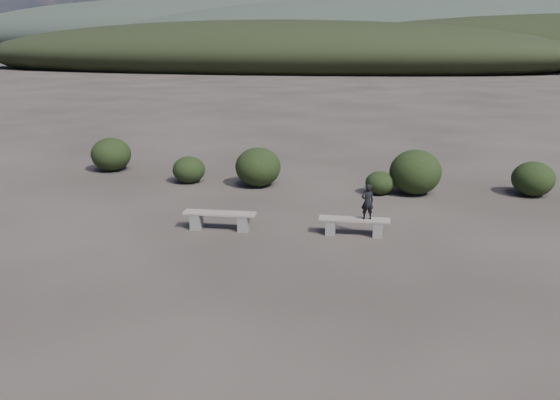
# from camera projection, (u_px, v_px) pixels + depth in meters

# --- Properties ---
(ground) EXTENTS (1200.00, 1200.00, 0.00)m
(ground) POSITION_uv_depth(u_px,v_px,m) (217.00, 306.00, 10.11)
(ground) COLOR #2E2724
(ground) RESTS_ON ground
(bench_left) EXTENTS (1.93, 0.58, 0.47)m
(bench_left) POSITION_uv_depth(u_px,v_px,m) (220.00, 219.00, 14.20)
(bench_left) COLOR slate
(bench_left) RESTS_ON ground
(bench_right) EXTENTS (1.80, 0.52, 0.44)m
(bench_right) POSITION_uv_depth(u_px,v_px,m) (354.00, 225.00, 13.79)
(bench_right) COLOR slate
(bench_right) RESTS_ON ground
(seated_person) EXTENTS (0.39, 0.33, 0.90)m
(seated_person) POSITION_uv_depth(u_px,v_px,m) (367.00, 202.00, 13.57)
(seated_person) COLOR black
(seated_person) RESTS_ON bench_right
(shrub_a) EXTENTS (1.13, 1.13, 0.92)m
(shrub_a) POSITION_uv_depth(u_px,v_px,m) (189.00, 170.00, 18.97)
(shrub_a) COLOR black
(shrub_a) RESTS_ON ground
(shrub_b) EXTENTS (1.54, 1.54, 1.32)m
(shrub_b) POSITION_uv_depth(u_px,v_px,m) (258.00, 167.00, 18.46)
(shrub_b) COLOR black
(shrub_b) RESTS_ON ground
(shrub_c) EXTENTS (0.93, 0.93, 0.75)m
(shrub_c) POSITION_uv_depth(u_px,v_px,m) (380.00, 183.00, 17.53)
(shrub_c) COLOR black
(shrub_c) RESTS_ON ground
(shrub_d) EXTENTS (1.64, 1.64, 1.44)m
(shrub_d) POSITION_uv_depth(u_px,v_px,m) (415.00, 172.00, 17.48)
(shrub_d) COLOR black
(shrub_d) RESTS_ON ground
(shrub_e) EXTENTS (1.31, 1.31, 1.10)m
(shrub_e) POSITION_uv_depth(u_px,v_px,m) (533.00, 179.00, 17.32)
(shrub_e) COLOR black
(shrub_e) RESTS_ON ground
(shrub_f) EXTENTS (1.49, 1.49, 1.26)m
(shrub_f) POSITION_uv_depth(u_px,v_px,m) (111.00, 154.00, 20.72)
(shrub_f) COLOR black
(shrub_f) RESTS_ON ground
(mountain_ridges) EXTENTS (500.00, 400.00, 56.00)m
(mountain_ridges) POSITION_uv_depth(u_px,v_px,m) (399.00, 32.00, 325.54)
(mountain_ridges) COLOR black
(mountain_ridges) RESTS_ON ground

